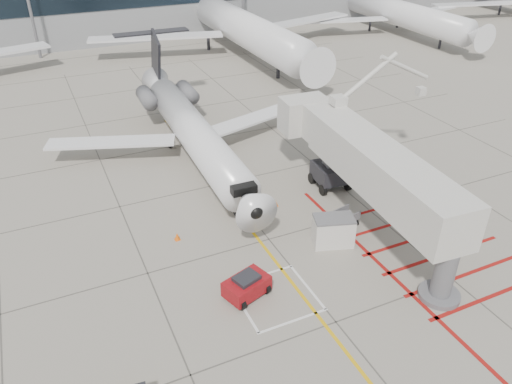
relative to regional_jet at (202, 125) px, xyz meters
name	(u,v)px	position (x,y,z in m)	size (l,w,h in m)	color
ground_plane	(299,276)	(0.63, -14.63, -3.95)	(260.00, 260.00, 0.00)	gray
regional_jet	(202,125)	(0.00, 0.00, 0.00)	(23.90, 30.13, 7.90)	silver
jet_bridge	(381,179)	(7.37, -12.68, 0.00)	(9.36, 19.75, 7.90)	silver
pushback_tug	(247,285)	(-2.79, -14.80, -3.23)	(2.47, 1.54, 1.44)	maroon
baggage_cart	(344,219)	(5.87, -11.38, -3.36)	(1.87, 1.18, 1.18)	#57575C
ground_power_unit	(333,231)	(4.12, -12.71, -2.96)	(2.50, 1.46, 1.98)	silver
cone_nose	(177,236)	(-4.77, -8.16, -3.69)	(0.37, 0.37, 0.52)	#E95A0C
cone_side	(276,203)	(2.85, -7.22, -3.72)	(0.33, 0.33, 0.46)	orange
bg_aircraft_c	(235,2)	(15.99, 31.37, 2.61)	(39.36, 43.74, 13.12)	silver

